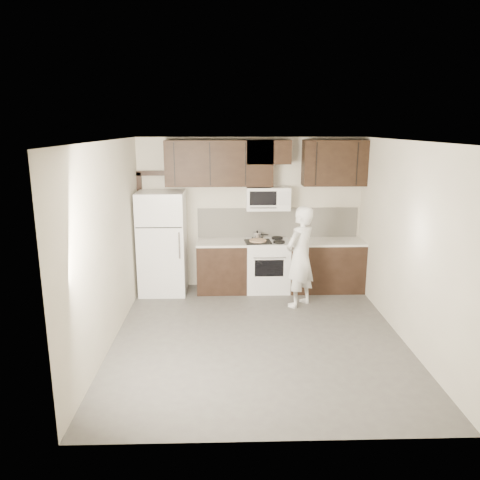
{
  "coord_description": "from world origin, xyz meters",
  "views": [
    {
      "loc": [
        -0.43,
        -6.06,
        2.88
      ],
      "look_at": [
        -0.22,
        0.9,
        1.18
      ],
      "focal_mm": 35.0,
      "sensor_mm": 36.0,
      "label": 1
    }
  ],
  "objects_px": {
    "microwave": "(268,198)",
    "person": "(300,257)",
    "refrigerator": "(163,243)",
    "stove": "(268,265)"
  },
  "relations": [
    {
      "from": "microwave",
      "to": "refrigerator",
      "type": "xyz_separation_m",
      "value": [
        -1.85,
        -0.17,
        -0.75
      ]
    },
    {
      "from": "microwave",
      "to": "refrigerator",
      "type": "relative_size",
      "value": 0.42
    },
    {
      "from": "stove",
      "to": "refrigerator",
      "type": "bearing_deg",
      "value": -178.49
    },
    {
      "from": "stove",
      "to": "person",
      "type": "bearing_deg",
      "value": -59.47
    },
    {
      "from": "refrigerator",
      "to": "person",
      "type": "xyz_separation_m",
      "value": [
        2.3,
        -0.72,
        -0.07
      ]
    },
    {
      "from": "person",
      "to": "refrigerator",
      "type": "bearing_deg",
      "value": -61.81
    },
    {
      "from": "refrigerator",
      "to": "person",
      "type": "distance_m",
      "value": 2.42
    },
    {
      "from": "stove",
      "to": "microwave",
      "type": "distance_m",
      "value": 1.2
    },
    {
      "from": "microwave",
      "to": "person",
      "type": "xyz_separation_m",
      "value": [
        0.46,
        -0.89,
        -0.82
      ]
    },
    {
      "from": "stove",
      "to": "refrigerator",
      "type": "xyz_separation_m",
      "value": [
        -1.85,
        -0.05,
        0.44
      ]
    }
  ]
}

